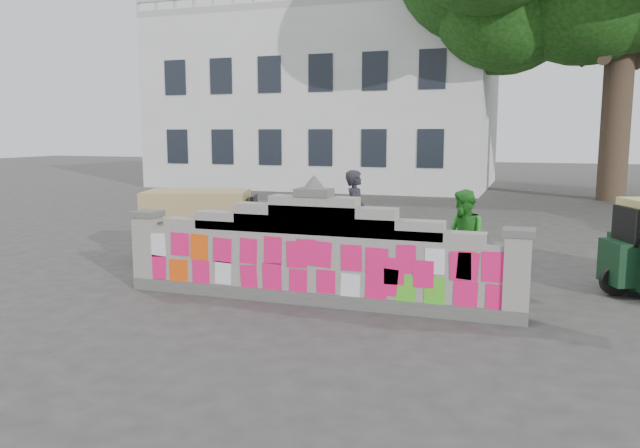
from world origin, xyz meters
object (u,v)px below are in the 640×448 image
at_px(cyclist_rider, 355,227).
at_px(pedestrian, 463,239).
at_px(rickshaw_left, 201,225).
at_px(cyclist_bike, 355,245).

xyz_separation_m(cyclist_rider, pedestrian, (2.10, -0.63, -0.00)).
bearing_deg(rickshaw_left, pedestrian, -22.80).
bearing_deg(pedestrian, cyclist_rider, -138.10).
relative_size(cyclist_bike, cyclist_rider, 1.12).
bearing_deg(cyclist_rider, pedestrian, -115.74).
bearing_deg(cyclist_bike, pedestrian, -115.74).
xyz_separation_m(cyclist_bike, pedestrian, (2.10, -0.63, 0.35)).
distance_m(pedestrian, rickshaw_left, 5.41).
height_order(cyclist_rider, rickshaw_left, cyclist_rider).
bearing_deg(pedestrian, cyclist_bike, -138.10).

